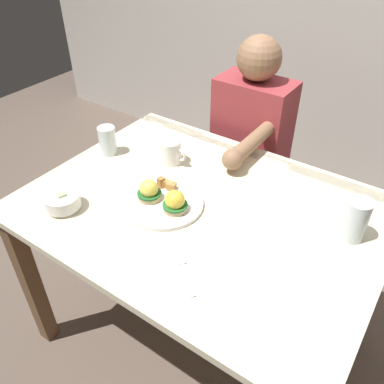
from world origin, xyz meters
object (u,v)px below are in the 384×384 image
Objects in this scene: diner_person at (248,144)px; fruit_bowl at (63,201)px; eggs_benedict_plate at (163,200)px; coffee_mug at (171,151)px; fork at (185,272)px; water_glass_far at (108,142)px; dining_table at (202,228)px; water_glass_near at (355,221)px.

fruit_bowl is at bearing -105.48° from diner_person.
coffee_mug is at bearing 121.24° from eggs_benedict_plate.
water_glass_far reaches higher than fork.
eggs_benedict_plate is 0.34m from fruit_bowl.
water_glass_far is 0.10× the size of diner_person.
eggs_benedict_plate is at bearing -87.78° from diner_person.
coffee_mug is (0.13, 0.44, 0.02)m from fruit_bowl.
coffee_mug is (-0.25, 0.16, 0.16)m from dining_table.
water_glass_near is (0.84, 0.42, 0.03)m from fruit_bowl.
coffee_mug is at bearing 130.80° from fork.
diner_person is (-0.26, 0.88, -0.09)m from fork.
diner_person is at bearing 102.69° from dining_table.
dining_table is 0.33m from coffee_mug.
coffee_mug is at bearing 19.30° from water_glass_far.
fork is at bearing -49.20° from coffee_mug.
fruit_bowl is at bearing -143.58° from dining_table.
eggs_benedict_plate is at bearing 139.17° from fork.
diner_person is at bearing 106.54° from fork.
water_glass_far is at bearing 110.09° from fruit_bowl.
eggs_benedict_plate is 0.31m from fork.
coffee_mug reaches higher than dining_table.
eggs_benedict_plate is 0.42m from water_glass_far.
water_glass_far reaches higher than eggs_benedict_plate.
diner_person reaches higher than dining_table.
dining_table is at bearing -163.67° from water_glass_near.
dining_table is 10.81× the size of coffee_mug.
dining_table is at bearing -77.31° from diner_person.
fork is 1.12× the size of water_glass_far.
water_glass_far is at bearing 160.18° from eggs_benedict_plate.
dining_table is 10.00× the size of fruit_bowl.
coffee_mug is 0.85× the size of fork.
eggs_benedict_plate is at bearing -145.24° from dining_table.
water_glass_far is (-0.97, -0.07, -0.01)m from water_glass_near.
water_glass_far is (-0.51, 0.07, 0.16)m from dining_table.
eggs_benedict_plate reaches higher than fork.
water_glass_near is 0.77m from diner_person.
fork is (0.38, -0.44, -0.05)m from coffee_mug.
eggs_benedict_plate is at bearing 37.07° from fruit_bowl.
water_glass_near is at bearing 16.33° from dining_table.
dining_table is 4.44× the size of eggs_benedict_plate.
diner_person is at bearing 142.22° from water_glass_near.
eggs_benedict_plate is at bearing -58.76° from coffee_mug.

